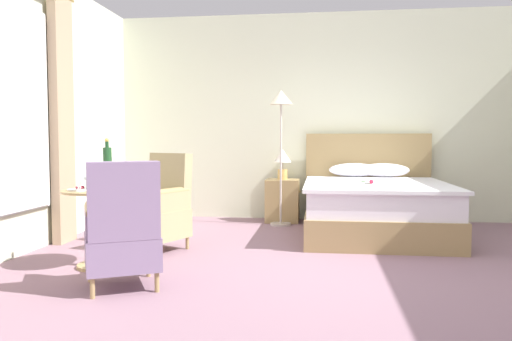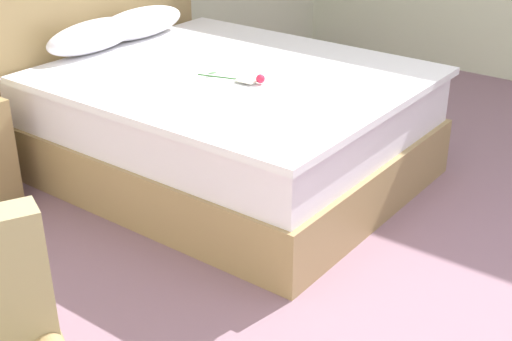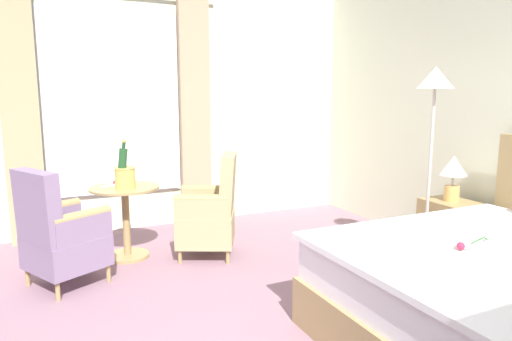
{
  "view_description": "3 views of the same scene",
  "coord_description": "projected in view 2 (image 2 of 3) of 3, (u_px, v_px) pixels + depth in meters",
  "views": [
    {
      "loc": [
        -0.21,
        -4.3,
        1.15
      ],
      "look_at": [
        -0.87,
        0.77,
        0.83
      ],
      "focal_mm": 35.0,
      "sensor_mm": 36.0,
      "label": 1
    },
    {
      "loc": [
        -2.51,
        -0.66,
        1.88
      ],
      "look_at": [
        -0.59,
        0.79,
        0.71
      ],
      "focal_mm": 50.0,
      "sensor_mm": 36.0,
      "label": 2
    },
    {
      "loc": [
        2.2,
        -0.75,
        1.57
      ],
      "look_at": [
        -1.05,
        0.79,
        0.97
      ],
      "focal_mm": 32.0,
      "sensor_mm": 36.0,
      "label": 3
    }
  ],
  "objects": [
    {
      "name": "bed",
      "position": [
        217.0,
        115.0,
        4.14
      ],
      "size": [
        1.72,
        2.13,
        1.24
      ],
      "color": "#9E8353",
      "rests_on": "ground"
    },
    {
      "name": "ground_plane",
      "position": [
        490.0,
        323.0,
        2.98
      ],
      "size": [
        7.82,
        7.82,
        0.0
      ],
      "primitive_type": "plane",
      "color": "gray"
    }
  ]
}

